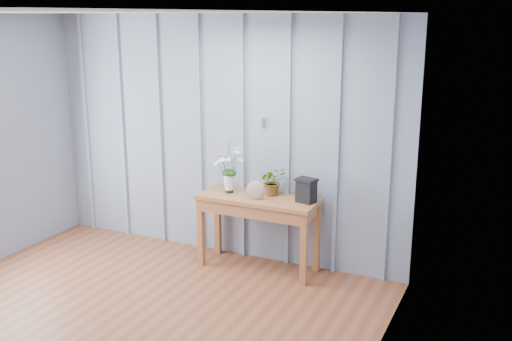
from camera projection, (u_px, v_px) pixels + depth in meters
The scene contains 6 objects.
room_shell at pixel (142, 78), 4.83m from camera, with size 4.00×4.50×2.50m.
sideboard at pixel (258, 208), 5.90m from camera, with size 1.20×0.45×0.75m.
daisy_vase at pixel (229, 161), 5.94m from camera, with size 0.37×0.28×0.52m.
spider_plant at pixel (273, 181), 5.91m from camera, with size 0.25×0.22×0.28m, color #183712.
felt_disc_vessel at pixel (256, 190), 5.77m from camera, with size 0.19×0.05×0.19m, color brown.
carved_box at pixel (306, 190), 5.68m from camera, with size 0.22×0.19×0.23m.
Camera 1 is at (2.88, -3.11, 2.49)m, focal length 42.00 mm.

